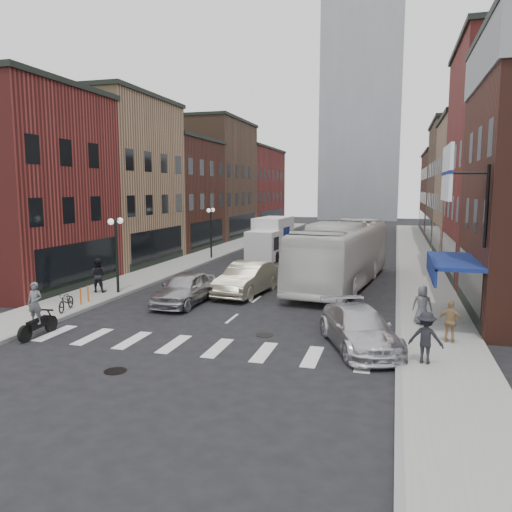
{
  "coord_description": "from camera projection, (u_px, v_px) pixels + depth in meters",
  "views": [
    {
      "loc": [
        6.75,
        -19.16,
        5.64
      ],
      "look_at": [
        -0.28,
        5.9,
        2.12
      ],
      "focal_mm": 35.0,
      "sensor_mm": 36.0,
      "label": 1
    }
  ],
  "objects": [
    {
      "name": "ground",
      "position": [
        224.0,
        325.0,
        20.84
      ],
      "size": [
        160.0,
        160.0,
        0.0
      ],
      "primitive_type": "plane",
      "color": "black",
      "rests_on": "ground"
    },
    {
      "name": "sidewalk_left",
      "position": [
        216.0,
        252.0,
        44.1
      ],
      "size": [
        3.0,
        74.0,
        0.15
      ],
      "primitive_type": "cube",
      "color": "gray",
      "rests_on": "ground"
    },
    {
      "name": "sidewalk_right",
      "position": [
        417.0,
        259.0,
        39.55
      ],
      "size": [
        3.0,
        74.0,
        0.15
      ],
      "primitive_type": "cube",
      "color": "gray",
      "rests_on": "ground"
    },
    {
      "name": "curb_left",
      "position": [
        232.0,
        253.0,
        43.71
      ],
      "size": [
        0.2,
        74.0,
        0.16
      ],
      "primitive_type": "cube",
      "color": "gray",
      "rests_on": "ground"
    },
    {
      "name": "curb_right",
      "position": [
        397.0,
        260.0,
        39.96
      ],
      "size": [
        0.2,
        74.0,
        0.16
      ],
      "primitive_type": "cube",
      "color": "gray",
      "rests_on": "ground"
    },
    {
      "name": "crosswalk_stripes",
      "position": [
        197.0,
        346.0,
        17.98
      ],
      "size": [
        12.0,
        2.2,
        0.01
      ],
      "primitive_type": "cube",
      "color": "silver",
      "rests_on": "ground"
    },
    {
      "name": "bldg_left_near",
      "position": [
        1.0,
        188.0,
        28.39
      ],
      "size": [
        10.3,
        9.2,
        11.3
      ],
      "color": "maroon",
      "rests_on": "ground"
    },
    {
      "name": "bldg_left_mid_a",
      "position": [
        97.0,
        182.0,
        37.39
      ],
      "size": [
        10.3,
        10.2,
        12.3
      ],
      "color": "#9C7856",
      "rests_on": "ground"
    },
    {
      "name": "bldg_left_mid_b",
      "position": [
        158.0,
        194.0,
        47.07
      ],
      "size": [
        10.3,
        10.2,
        10.3
      ],
      "color": "#452118",
      "rests_on": "ground"
    },
    {
      "name": "bldg_left_far_a",
      "position": [
        201.0,
        180.0,
        57.36
      ],
      "size": [
        10.3,
        12.2,
        13.3
      ],
      "color": "#4F3627",
      "rests_on": "ground"
    },
    {
      "name": "bldg_left_far_b",
      "position": [
        238.0,
        189.0,
        70.85
      ],
      "size": [
        10.3,
        16.2,
        11.3
      ],
      "color": "maroon",
      "rests_on": "ground"
    },
    {
      "name": "bldg_right_mid_b",
      "position": [
        506.0,
        189.0,
        38.97
      ],
      "size": [
        10.3,
        10.2,
        11.3
      ],
      "color": "#9C7856",
      "rests_on": "ground"
    },
    {
      "name": "bldg_right_far_a",
      "position": [
        483.0,
        183.0,
        49.4
      ],
      "size": [
        10.3,
        12.2,
        12.3
      ],
      "color": "#4F3627",
      "rests_on": "ground"
    },
    {
      "name": "bldg_right_far_b",
      "position": [
        465.0,
        193.0,
        62.89
      ],
      "size": [
        10.3,
        16.2,
        10.3
      ],
      "color": "#452118",
      "rests_on": "ground"
    },
    {
      "name": "awning_blue",
      "position": [
        449.0,
        263.0,
        20.49
      ],
      "size": [
        1.8,
        5.0,
        0.78
      ],
      "color": "navy",
      "rests_on": "ground"
    },
    {
      "name": "billboard_sign",
      "position": [
        450.0,
        175.0,
        18.2
      ],
      "size": [
        1.52,
        3.0,
        3.7
      ],
      "color": "black",
      "rests_on": "ground"
    },
    {
      "name": "distant_tower",
      "position": [
        363.0,
        83.0,
        91.92
      ],
      "size": [
        14.0,
        14.0,
        50.0
      ],
      "primitive_type": "cube",
      "color": "#9399A0",
      "rests_on": "ground"
    },
    {
      "name": "streetlamp_near",
      "position": [
        116.0,
        241.0,
        26.25
      ],
      "size": [
        0.32,
        1.22,
        4.11
      ],
      "color": "black",
      "rests_on": "ground"
    },
    {
      "name": "streetlamp_far",
      "position": [
        211.0,
        223.0,
        39.61
      ],
      "size": [
        0.32,
        1.22,
        4.11
      ],
      "color": "black",
      "rests_on": "ground"
    },
    {
      "name": "bike_rack",
      "position": [
        84.0,
        295.0,
        24.05
      ],
      "size": [
        0.08,
        0.68,
        0.8
      ],
      "color": "#D8590C",
      "rests_on": "sidewalk_left"
    },
    {
      "name": "box_truck",
      "position": [
        270.0,
        238.0,
        40.91
      ],
      "size": [
        2.58,
        7.61,
        3.26
      ],
      "rotation": [
        0.0,
        0.0,
        -0.06
      ],
      "color": "white",
      "rests_on": "ground"
    },
    {
      "name": "motorcycle_rider",
      "position": [
        36.0,
        312.0,
        18.95
      ],
      "size": [
        0.62,
        2.1,
        2.14
      ],
      "rotation": [
        0.0,
        0.0,
        0.1
      ],
      "color": "black",
      "rests_on": "ground"
    },
    {
      "name": "transit_bus",
      "position": [
        342.0,
        254.0,
        29.22
      ],
      "size": [
        4.75,
        13.68,
        3.73
      ],
      "primitive_type": "imported",
      "rotation": [
        0.0,
        0.0,
        -0.12
      ],
      "color": "silver",
      "rests_on": "ground"
    },
    {
      "name": "sedan_left_near",
      "position": [
        185.0,
        288.0,
        24.43
      ],
      "size": [
        2.08,
        4.75,
        1.59
      ],
      "primitive_type": "imported",
      "rotation": [
        0.0,
        0.0,
        -0.04
      ],
      "color": "#ACABB0",
      "rests_on": "ground"
    },
    {
      "name": "sedan_left_far",
      "position": [
        247.0,
        279.0,
        26.67
      ],
      "size": [
        2.5,
        5.43,
        1.72
      ],
      "primitive_type": "imported",
      "rotation": [
        0.0,
        0.0,
        -0.13
      ],
      "color": "beige",
      "rests_on": "ground"
    },
    {
      "name": "curb_car",
      "position": [
        359.0,
        328.0,
        17.69
      ],
      "size": [
        3.72,
        5.34,
        1.44
      ],
      "primitive_type": "imported",
      "rotation": [
        0.0,
        0.0,
        0.38
      ],
      "color": "silver",
      "rests_on": "ground"
    },
    {
      "name": "parked_bicycle",
      "position": [
        66.0,
        301.0,
        22.57
      ],
      "size": [
        0.99,
        1.73,
        0.86
      ],
      "primitive_type": "imported",
      "rotation": [
        0.0,
        0.0,
        0.27
      ],
      "color": "black",
      "rests_on": "sidewalk_left"
    },
    {
      "name": "ped_left_solo",
      "position": [
        98.0,
        275.0,
        26.58
      ],
      "size": [
        0.96,
        0.66,
        1.82
      ],
      "primitive_type": "imported",
      "rotation": [
        0.0,
        0.0,
        3.32
      ],
      "color": "black",
      "rests_on": "sidewalk_left"
    },
    {
      "name": "ped_right_a",
      "position": [
        426.0,
        338.0,
        15.72
      ],
      "size": [
        1.15,
        0.71,
        1.66
      ],
      "primitive_type": "imported",
      "rotation": [
        0.0,
        0.0,
        2.96
      ],
      "color": "black",
      "rests_on": "sidewalk_right"
    },
    {
      "name": "ped_right_b",
      "position": [
        451.0,
        321.0,
        17.86
      ],
      "size": [
        0.97,
        0.62,
        1.54
      ],
      "primitive_type": "imported",
      "rotation": [
        0.0,
        0.0,
        2.94
      ],
      "color": "#99784E",
      "rests_on": "sidewalk_right"
    },
    {
      "name": "ped_right_c",
      "position": [
        422.0,
        305.0,
        20.28
      ],
      "size": [
        0.83,
        0.59,
        1.6
      ],
      "primitive_type": "imported",
      "rotation": [
        0.0,
        0.0,
        3.03
      ],
      "color": "#53545A",
      "rests_on": "sidewalk_right"
    }
  ]
}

